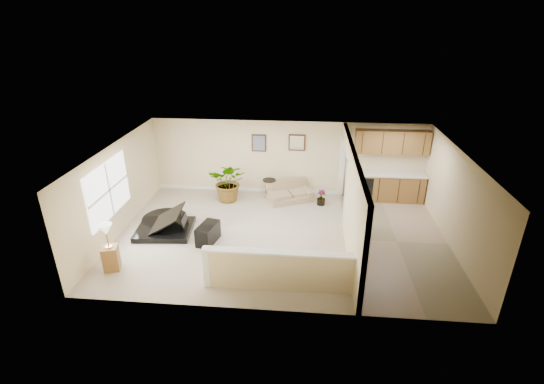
# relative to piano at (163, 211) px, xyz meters

# --- Properties ---
(floor) EXTENTS (9.00, 9.00, 0.00)m
(floor) POSITION_rel_piano_xyz_m (3.32, -0.10, -0.60)
(floor) COLOR tan
(floor) RESTS_ON ground
(back_wall) EXTENTS (9.00, 0.04, 2.50)m
(back_wall) POSITION_rel_piano_xyz_m (3.32, 2.90, 0.65)
(back_wall) COLOR beige
(back_wall) RESTS_ON floor
(front_wall) EXTENTS (9.00, 0.04, 2.50)m
(front_wall) POSITION_rel_piano_xyz_m (3.32, -3.10, 0.65)
(front_wall) COLOR beige
(front_wall) RESTS_ON floor
(left_wall) EXTENTS (0.04, 6.00, 2.50)m
(left_wall) POSITION_rel_piano_xyz_m (-1.18, -0.10, 0.65)
(left_wall) COLOR beige
(left_wall) RESTS_ON floor
(right_wall) EXTENTS (0.04, 6.00, 2.50)m
(right_wall) POSITION_rel_piano_xyz_m (7.82, -0.10, 0.65)
(right_wall) COLOR beige
(right_wall) RESTS_ON floor
(ceiling) EXTENTS (9.00, 6.00, 0.04)m
(ceiling) POSITION_rel_piano_xyz_m (3.32, -0.10, 1.90)
(ceiling) COLOR silver
(ceiling) RESTS_ON back_wall
(kitchen_vinyl) EXTENTS (2.70, 6.00, 0.01)m
(kitchen_vinyl) POSITION_rel_piano_xyz_m (6.47, -0.10, -0.60)
(kitchen_vinyl) COLOR gray
(kitchen_vinyl) RESTS_ON floor
(interior_partition) EXTENTS (0.18, 5.99, 2.50)m
(interior_partition) POSITION_rel_piano_xyz_m (5.12, 0.15, 0.62)
(interior_partition) COLOR beige
(interior_partition) RESTS_ON floor
(pony_half_wall) EXTENTS (3.42, 0.22, 1.00)m
(pony_half_wall) POSITION_rel_piano_xyz_m (3.40, -2.40, -0.08)
(pony_half_wall) COLOR beige
(pony_half_wall) RESTS_ON floor
(left_window) EXTENTS (0.05, 2.15, 1.45)m
(left_window) POSITION_rel_piano_xyz_m (-1.16, -0.60, 0.85)
(left_window) COLOR white
(left_window) RESTS_ON left_wall
(wall_art_left) EXTENTS (0.48, 0.04, 0.58)m
(wall_art_left) POSITION_rel_piano_xyz_m (2.37, 2.87, 1.15)
(wall_art_left) COLOR #331C12
(wall_art_left) RESTS_ON back_wall
(wall_mirror) EXTENTS (0.55, 0.04, 0.55)m
(wall_mirror) POSITION_rel_piano_xyz_m (3.62, 2.87, 1.20)
(wall_mirror) COLOR #331C12
(wall_mirror) RESTS_ON back_wall
(kitchen_cabinets) EXTENTS (2.36, 0.65, 2.33)m
(kitchen_cabinets) POSITION_rel_piano_xyz_m (6.51, 2.63, 0.27)
(kitchen_cabinets) COLOR brown
(kitchen_cabinets) RESTS_ON floor
(piano) EXTENTS (1.86, 1.93, 1.44)m
(piano) POSITION_rel_piano_xyz_m (0.00, 0.00, 0.00)
(piano) COLOR black
(piano) RESTS_ON floor
(piano_bench) EXTENTS (0.56, 0.85, 0.52)m
(piano_bench) POSITION_rel_piano_xyz_m (1.39, -0.56, -0.34)
(piano_bench) COLOR black
(piano_bench) RESTS_ON floor
(loveseat) EXTENTS (1.73, 1.35, 0.81)m
(loveseat) POSITION_rel_piano_xyz_m (3.43, 2.30, -0.29)
(loveseat) COLOR #9C8063
(loveseat) RESTS_ON floor
(accent_table) EXTENTS (0.44, 0.44, 0.64)m
(accent_table) POSITION_rel_piano_xyz_m (2.75, 2.42, -0.19)
(accent_table) COLOR black
(accent_table) RESTS_ON floor
(palm_plant) EXTENTS (1.29, 1.14, 1.34)m
(palm_plant) POSITION_rel_piano_xyz_m (1.48, 2.08, 0.06)
(palm_plant) COLOR black
(palm_plant) RESTS_ON floor
(small_plant) EXTENTS (0.34, 0.34, 0.50)m
(small_plant) POSITION_rel_piano_xyz_m (4.47, 2.02, -0.39)
(small_plant) COLOR black
(small_plant) RESTS_ON floor
(lamp_stand) EXTENTS (0.45, 0.45, 1.22)m
(lamp_stand) POSITION_rel_piano_xyz_m (-0.62, -1.99, -0.08)
(lamp_stand) COLOR brown
(lamp_stand) RESTS_ON floor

